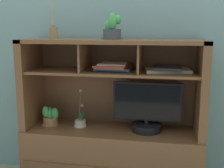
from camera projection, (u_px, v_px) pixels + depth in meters
The scene contains 9 objects.
back_wall at pixel (117, 25), 2.48m from camera, with size 6.00×0.02×2.80m, color #799999.
media_console at pixel (112, 144), 2.43m from camera, with size 1.45×0.49×1.29m.
tv_monitor at pixel (147, 111), 2.32m from camera, with size 0.54×0.24×0.40m.
potted_orchid at pixel (80, 122), 2.45m from camera, with size 0.11×0.11×0.32m.
potted_fern at pixel (50, 117), 2.48m from camera, with size 0.15×0.14×0.17m.
magazine_stack_left at pixel (113, 67), 2.31m from camera, with size 0.30×0.31×0.06m.
magazine_stack_centre at pixel (168, 69), 2.26m from camera, with size 0.37×0.28×0.04m.
diffuser_bottle at pixel (53, 33), 2.30m from camera, with size 0.07×0.07×0.30m.
potted_succulent at pixel (112, 30), 2.24m from camera, with size 0.16×0.16×0.20m.
Camera 1 is at (0.41, -2.24, 1.38)m, focal length 46.25 mm.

